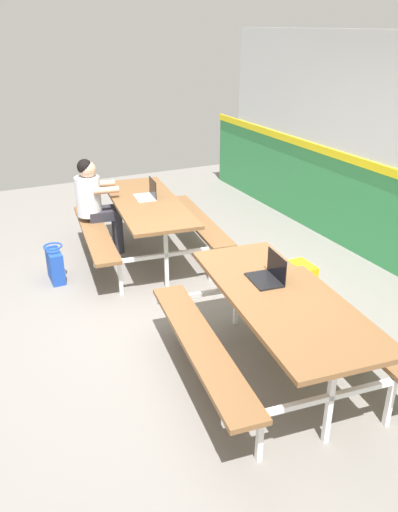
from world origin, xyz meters
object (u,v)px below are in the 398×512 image
(picnic_table_left, at_px, (148,214))
(picnic_table_right, at_px, (277,313))
(laptop_silver, at_px, (147,194))
(laptop_dark, at_px, (269,275))
(student_nearer, at_px, (95,199))
(backpack_dark, at_px, (302,284))
(tote_bag_bright, at_px, (55,265))

(picnic_table_left, xyz_separation_m, picnic_table_right, (2.59, 0.13, 0.00))
(laptop_silver, relative_size, laptop_dark, 1.00)
(picnic_table_right, bearing_deg, laptop_dark, 165.03)
(student_nearer, xyz_separation_m, laptop_silver, (0.33, 0.56, 0.08))
(picnic_table_right, bearing_deg, laptop_silver, -178.43)
(picnic_table_left, height_order, backpack_dark, picnic_table_left)
(tote_bag_bright, bearing_deg, picnic_table_left, 95.43)
(picnic_table_left, relative_size, laptop_silver, 5.96)
(picnic_table_left, xyz_separation_m, student_nearer, (-0.45, -0.51, 0.13))
(student_nearer, xyz_separation_m, backpack_dark, (2.16, 1.55, -0.49))
(picnic_table_right, bearing_deg, student_nearer, -168.19)
(laptop_dark, height_order, tote_bag_bright, laptop_dark)
(picnic_table_left, bearing_deg, backpack_dark, 31.28)
(picnic_table_left, relative_size, laptop_dark, 5.96)
(student_nearer, distance_m, backpack_dark, 2.70)
(laptop_silver, xyz_separation_m, tote_bag_bright, (0.23, -1.21, -0.59))
(picnic_table_left, bearing_deg, picnic_table_right, 2.78)
(laptop_dark, relative_size, tote_bag_bright, 0.80)
(student_nearer, bearing_deg, laptop_dark, 14.13)
(picnic_table_left, height_order, student_nearer, student_nearer)
(laptop_silver, distance_m, backpack_dark, 2.16)
(laptop_silver, bearing_deg, student_nearer, -120.14)
(picnic_table_left, xyz_separation_m, laptop_dark, (2.34, 0.19, 0.21))
(picnic_table_left, distance_m, laptop_dark, 2.36)
(backpack_dark, bearing_deg, tote_bag_bright, -126.05)
(student_nearer, height_order, laptop_dark, student_nearer)
(picnic_table_left, xyz_separation_m, laptop_silver, (-0.12, 0.05, 0.21))
(picnic_table_right, bearing_deg, backpack_dark, 133.93)
(student_nearer, bearing_deg, laptop_silver, 59.86)
(student_nearer, xyz_separation_m, laptop_dark, (2.79, 0.70, 0.08))
(laptop_silver, relative_size, tote_bag_bright, 0.80)
(picnic_table_right, xyz_separation_m, backpack_dark, (-0.88, 0.91, -0.36))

